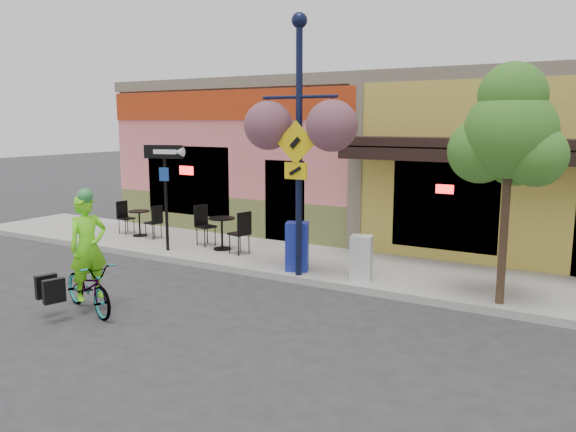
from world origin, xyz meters
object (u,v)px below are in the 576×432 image
(newspaper_box_blue, at_px, (297,246))
(street_tree, at_px, (507,185))
(building, at_px, (442,157))
(newspaper_box_grey, at_px, (361,258))
(cyclist_rider, at_px, (89,261))
(lamp_post, at_px, (299,148))
(bicycle, at_px, (89,287))
(one_way_sign, at_px, (166,198))

(newspaper_box_blue, distance_m, street_tree, 4.45)
(building, bearing_deg, newspaper_box_grey, -88.21)
(cyclist_rider, xyz_separation_m, newspaper_box_grey, (3.46, 3.82, -0.31))
(building, distance_m, street_tree, 7.30)
(newspaper_box_blue, bearing_deg, lamp_post, -78.91)
(newspaper_box_blue, relative_size, street_tree, 0.25)
(lamp_post, relative_size, newspaper_box_grey, 5.86)
(building, height_order, lamp_post, lamp_post)
(newspaper_box_blue, distance_m, newspaper_box_grey, 1.46)
(lamp_post, xyz_separation_m, newspaper_box_blue, (-0.22, 0.32, -2.10))
(newspaper_box_grey, height_order, street_tree, street_tree)
(bicycle, xyz_separation_m, newspaper_box_blue, (2.05, 3.79, 0.21))
(building, xyz_separation_m, one_way_sign, (-4.95, -6.50, -0.80))
(cyclist_rider, height_order, one_way_sign, one_way_sign)
(building, height_order, newspaper_box_grey, building)
(building, xyz_separation_m, newspaper_box_grey, (0.20, -6.49, -1.65))
(bicycle, bearing_deg, street_tree, -41.92)
(cyclist_rider, relative_size, newspaper_box_blue, 1.75)
(one_way_sign, bearing_deg, bicycle, -84.25)
(one_way_sign, distance_m, street_tree, 7.89)
(one_way_sign, relative_size, street_tree, 0.62)
(one_way_sign, xyz_separation_m, newspaper_box_blue, (3.69, -0.03, -0.78))
(lamp_post, height_order, one_way_sign, lamp_post)
(lamp_post, distance_m, newspaper_box_grey, 2.53)
(bicycle, bearing_deg, newspaper_box_blue, -10.61)
(lamp_post, bearing_deg, street_tree, 2.24)
(newspaper_box_blue, xyz_separation_m, newspaper_box_grey, (1.46, 0.04, -0.07))
(cyclist_rider, height_order, newspaper_box_blue, cyclist_rider)
(lamp_post, bearing_deg, bicycle, -123.25)
(street_tree, bearing_deg, bicycle, -149.76)
(cyclist_rider, bearing_deg, newspaper_box_blue, -10.02)
(bicycle, bearing_deg, lamp_post, -15.37)
(bicycle, bearing_deg, one_way_sign, 41.05)
(building, bearing_deg, one_way_sign, -127.25)
(bicycle, height_order, newspaper_box_blue, newspaper_box_blue)
(one_way_sign, distance_m, newspaper_box_grey, 5.22)
(building, bearing_deg, newspaper_box_blue, -100.90)
(newspaper_box_grey, bearing_deg, newspaper_box_blue, 168.03)
(one_way_sign, bearing_deg, street_tree, -18.84)
(cyclist_rider, xyz_separation_m, street_tree, (6.17, 3.62, 1.33))
(building, height_order, bicycle, building)
(newspaper_box_blue, height_order, street_tree, street_tree)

